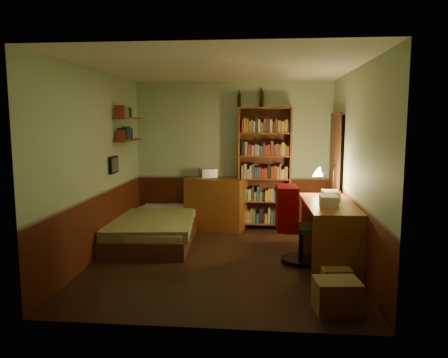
# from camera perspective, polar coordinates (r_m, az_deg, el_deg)

# --- Properties ---
(floor) EXTENTS (3.50, 4.00, 0.02)m
(floor) POSITION_cam_1_polar(r_m,az_deg,el_deg) (6.15, -0.22, -10.62)
(floor) COLOR black
(floor) RESTS_ON ground
(ceiling) EXTENTS (3.50, 4.00, 0.02)m
(ceiling) POSITION_cam_1_polar(r_m,az_deg,el_deg) (5.88, -0.24, 14.42)
(ceiling) COLOR silver
(ceiling) RESTS_ON wall_back
(wall_back) EXTENTS (3.50, 0.02, 2.60)m
(wall_back) POSITION_cam_1_polar(r_m,az_deg,el_deg) (7.86, 1.20, 3.16)
(wall_back) COLOR #98B58C
(wall_back) RESTS_ON ground
(wall_left) EXTENTS (0.02, 4.00, 2.60)m
(wall_left) POSITION_cam_1_polar(r_m,az_deg,el_deg) (6.29, -16.41, 1.70)
(wall_left) COLOR #98B58C
(wall_left) RESTS_ON ground
(wall_right) EXTENTS (0.02, 4.00, 2.60)m
(wall_right) POSITION_cam_1_polar(r_m,az_deg,el_deg) (5.96, 16.87, 1.37)
(wall_right) COLOR #98B58C
(wall_right) RESTS_ON ground
(wall_front) EXTENTS (3.50, 0.02, 2.60)m
(wall_front) POSITION_cam_1_polar(r_m,az_deg,el_deg) (3.89, -3.12, -1.53)
(wall_front) COLOR #98B58C
(wall_front) RESTS_ON ground
(doorway) EXTENTS (0.06, 0.90, 2.00)m
(doorway) POSITION_cam_1_polar(r_m,az_deg,el_deg) (7.26, 14.45, 0.15)
(doorway) COLOR black
(doorway) RESTS_ON ground
(door_trim) EXTENTS (0.02, 0.98, 2.08)m
(door_trim) POSITION_cam_1_polar(r_m,az_deg,el_deg) (7.25, 14.17, 0.16)
(door_trim) COLOR #482216
(door_trim) RESTS_ON ground
(bed) EXTENTS (1.33, 2.31, 0.67)m
(bed) POSITION_cam_1_polar(r_m,az_deg,el_deg) (7.18, -8.99, -5.18)
(bed) COLOR olive
(bed) RESTS_ON ground
(dresser) EXTENTS (1.11, 0.72, 0.91)m
(dresser) POSITION_cam_1_polar(r_m,az_deg,el_deg) (7.76, -1.06, -3.21)
(dresser) COLOR brown
(dresser) RESTS_ON ground
(mini_stereo) EXTENTS (0.34, 0.31, 0.15)m
(mini_stereo) POSITION_cam_1_polar(r_m,az_deg,el_deg) (7.82, -2.09, 0.79)
(mini_stereo) COLOR #B2B2B7
(mini_stereo) RESTS_ON dresser
(bookshelf) EXTENTS (0.92, 0.29, 2.15)m
(bookshelf) POSITION_cam_1_polar(r_m,az_deg,el_deg) (7.70, 5.31, 1.35)
(bookshelf) COLOR brown
(bookshelf) RESTS_ON ground
(bottle_left) EXTENTS (0.06, 0.06, 0.23)m
(bottle_left) POSITION_cam_1_polar(r_m,az_deg,el_deg) (7.79, 1.98, 10.20)
(bottle_left) COLOR black
(bottle_left) RESTS_ON bookshelf
(bottle_right) EXTENTS (0.09, 0.09, 0.27)m
(bottle_right) POSITION_cam_1_polar(r_m,az_deg,el_deg) (7.77, 4.92, 10.35)
(bottle_right) COLOR black
(bottle_right) RESTS_ON bookshelf
(desk) EXTENTS (0.70, 1.58, 0.84)m
(desk) POSITION_cam_1_polar(r_m,az_deg,el_deg) (6.04, 13.58, -6.94)
(desk) COLOR brown
(desk) RESTS_ON ground
(paper_stack) EXTENTS (0.26, 0.31, 0.10)m
(paper_stack) POSITION_cam_1_polar(r_m,az_deg,el_deg) (6.15, 13.91, -2.20)
(paper_stack) COLOR silver
(paper_stack) RESTS_ON desk
(desk_lamp) EXTENTS (0.26, 0.26, 0.67)m
(desk_lamp) POSITION_cam_1_polar(r_m,az_deg,el_deg) (6.69, 14.16, 1.03)
(desk_lamp) COLOR black
(desk_lamp) RESTS_ON desk
(office_chair) EXTENTS (0.54, 0.48, 1.05)m
(office_chair) POSITION_cam_1_polar(r_m,az_deg,el_deg) (6.02, 10.06, -5.85)
(office_chair) COLOR #27532A
(office_chair) RESTS_ON ground
(red_jacket) EXTENTS (0.31, 0.52, 0.59)m
(red_jacket) POSITION_cam_1_polar(r_m,az_deg,el_deg) (5.74, 8.54, 1.83)
(red_jacket) COLOR #B30707
(red_jacket) RESTS_ON office_chair
(wall_shelf_lower) EXTENTS (0.20, 0.90, 0.03)m
(wall_shelf_lower) POSITION_cam_1_polar(r_m,az_deg,el_deg) (7.26, -12.40, 4.98)
(wall_shelf_lower) COLOR brown
(wall_shelf_lower) RESTS_ON wall_left
(wall_shelf_upper) EXTENTS (0.20, 0.90, 0.03)m
(wall_shelf_upper) POSITION_cam_1_polar(r_m,az_deg,el_deg) (7.25, -12.48, 7.74)
(wall_shelf_upper) COLOR brown
(wall_shelf_upper) RESTS_ON wall_left
(framed_picture) EXTENTS (0.04, 0.32, 0.26)m
(framed_picture) POSITION_cam_1_polar(r_m,az_deg,el_deg) (6.84, -14.23, 1.82)
(framed_picture) COLOR black
(framed_picture) RESTS_ON wall_left
(cardboard_box_a) EXTENTS (0.48, 0.40, 0.33)m
(cardboard_box_a) POSITION_cam_1_polar(r_m,az_deg,el_deg) (4.69, 14.53, -14.56)
(cardboard_box_a) COLOR olive
(cardboard_box_a) RESTS_ON ground
(cardboard_box_b) EXTENTS (0.36, 0.30, 0.24)m
(cardboard_box_b) POSITION_cam_1_polar(r_m,az_deg,el_deg) (5.33, 14.37, -12.33)
(cardboard_box_b) COLOR olive
(cardboard_box_b) RESTS_ON ground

